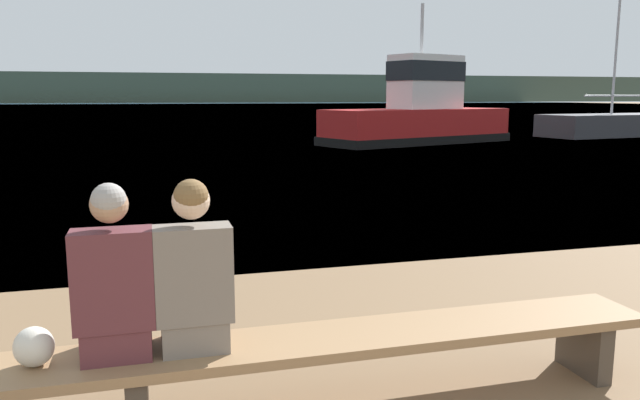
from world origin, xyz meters
TOP-DOWN VIEW (x-y plane):
  - water_surface at (0.00, 126.42)m, footprint 240.00×240.00m
  - far_shoreline at (0.00, 189.86)m, footprint 600.00×12.00m
  - bench_main at (-0.80, 3.26)m, footprint 6.77×0.55m
  - person_left at (-0.90, 3.26)m, footprint 0.44×0.40m
  - person_right at (-0.45, 3.26)m, footprint 0.44×0.41m
  - shopping_bag at (-1.34, 3.27)m, footprint 0.22×0.20m
  - tugboat_red at (10.44, 24.10)m, footprint 9.11×5.49m
  - moored_sailboat at (21.84, 25.76)m, footprint 8.50×3.80m

SIDE VIEW (x-z plane):
  - water_surface at x=0.00m, z-range 0.00..0.00m
  - bench_main at x=-0.80m, z-range 0.15..0.64m
  - moored_sailboat at x=21.84m, z-range -3.10..4.21m
  - shopping_bag at x=-1.34m, z-range 0.48..0.71m
  - person_left at x=-0.90m, z-range 0.41..1.44m
  - person_right at x=-0.45m, z-range 0.41..1.45m
  - tugboat_red at x=10.44m, z-range -1.71..4.01m
  - far_shoreline at x=0.00m, z-range 0.00..8.36m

